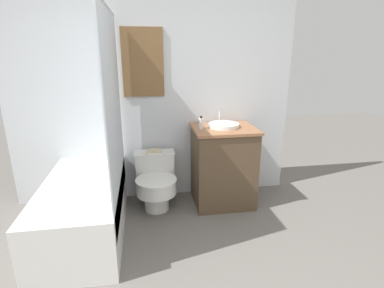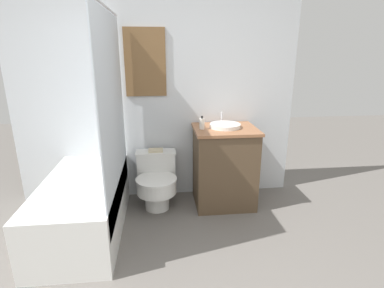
{
  "view_description": "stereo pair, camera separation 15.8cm",
  "coord_description": "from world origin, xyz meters",
  "px_view_note": "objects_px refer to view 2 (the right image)",
  "views": [
    {
      "loc": [
        -0.12,
        -1.23,
        1.64
      ],
      "look_at": [
        0.34,
        1.58,
        0.75
      ],
      "focal_mm": 28.0,
      "sensor_mm": 36.0,
      "label": 1
    },
    {
      "loc": [
        0.04,
        -1.25,
        1.64
      ],
      "look_at": [
        0.34,
        1.58,
        0.75
      ],
      "focal_mm": 28.0,
      "sensor_mm": 36.0,
      "label": 2
    }
  ],
  "objects_px": {
    "toilet": "(157,180)",
    "book_on_tank": "(156,150)",
    "soap_bottle": "(202,124)",
    "sink": "(225,126)"
  },
  "relations": [
    {
      "from": "toilet",
      "to": "sink",
      "type": "height_order",
      "value": "sink"
    },
    {
      "from": "sink",
      "to": "soap_bottle",
      "type": "height_order",
      "value": "soap_bottle"
    },
    {
      "from": "soap_bottle",
      "to": "book_on_tank",
      "type": "height_order",
      "value": "soap_bottle"
    },
    {
      "from": "toilet",
      "to": "book_on_tank",
      "type": "bearing_deg",
      "value": 90.0
    },
    {
      "from": "sink",
      "to": "book_on_tank",
      "type": "relative_size",
      "value": 2.29
    },
    {
      "from": "soap_bottle",
      "to": "book_on_tank",
      "type": "relative_size",
      "value": 0.87
    },
    {
      "from": "toilet",
      "to": "book_on_tank",
      "type": "xyz_separation_m",
      "value": [
        0.0,
        0.15,
        0.29
      ]
    },
    {
      "from": "sink",
      "to": "soap_bottle",
      "type": "relative_size",
      "value": 2.62
    },
    {
      "from": "sink",
      "to": "book_on_tank",
      "type": "bearing_deg",
      "value": 169.56
    },
    {
      "from": "sink",
      "to": "toilet",
      "type": "bearing_deg",
      "value": -178.89
    }
  ]
}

